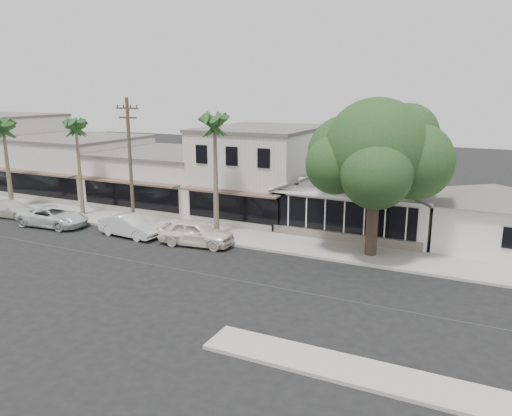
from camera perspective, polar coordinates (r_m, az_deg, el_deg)
The scene contains 17 objects.
ground at distance 26.63m, azimuth -5.79°, elevation -7.57°, with size 140.00×140.00×0.00m, color black.
sidewalk_north at distance 36.25m, azimuth -10.98°, elevation -1.94°, with size 90.00×3.50×0.15m, color #9E9991.
sidewalk_south at distance 17.96m, azimuth 25.89°, elevation -19.70°, with size 20.00×1.80×0.15m, color #9E9991.
corner_shop at distance 35.22m, azimuth 11.96°, elevation 1.82°, with size 10.40×8.60×5.10m.
side_cottage at distance 33.54m, azimuth 25.14°, elevation -1.70°, with size 6.00×6.00×3.00m, color white.
row_building_near at distance 38.71m, azimuth 0.82°, elevation 4.09°, with size 8.00×10.00×6.50m, color silver.
row_building_midnear at distance 43.44m, azimuth -10.01°, elevation 3.37°, with size 10.00×10.00×4.20m, color silver.
row_building_midfar at distance 50.21m, azimuth -19.82°, elevation 4.57°, with size 11.00×10.00×5.00m, color silver.
utility_pole at distance 34.74m, azimuth -14.18°, elevation 5.19°, with size 1.80×0.24×9.00m.
car_0 at distance 31.31m, azimuth -6.83°, elevation -2.82°, with size 1.91×4.76×1.62m, color white.
car_1 at distance 34.00m, azimuth -14.21°, elevation -1.98°, with size 1.54×4.41×1.45m, color silver.
car_2 at distance 38.24m, azimuth -22.17°, elevation -0.90°, with size 2.38×5.15×1.43m, color silver.
car_3 at distance 42.37m, azimuth -26.17°, elevation -0.08°, with size 1.79×4.40×1.28m, color beige.
shade_tree at distance 28.92m, azimuth 13.53°, elevation 6.09°, with size 8.22×7.43×9.12m.
palm_east at distance 31.97m, azimuth -4.75°, elevation 9.41°, with size 3.39×3.39×8.52m.
palm_mid at distance 39.67m, azimuth -19.88°, elevation 8.61°, with size 3.01×3.01×7.86m.
palm_west at distance 44.26m, azimuth -26.94°, elevation 8.20°, with size 3.66×3.66×7.78m.
Camera 1 is at (13.23, -21.08, 9.47)m, focal length 35.00 mm.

